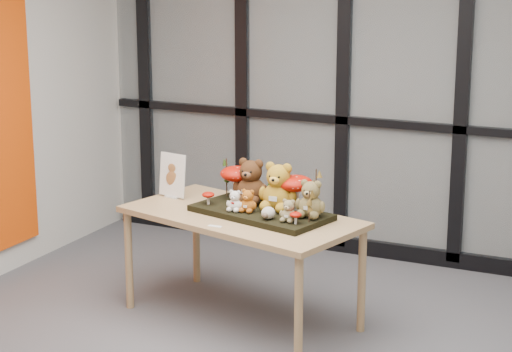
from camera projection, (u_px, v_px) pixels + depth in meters
The scene contains 22 objects.
room_shell at pixel (261, 83), 4.54m from camera, with size 5.00×5.00×5.00m.
glass_partition at pixel (402, 75), 6.77m from camera, with size 4.90×0.06×2.78m.
display_table at pixel (241, 224), 5.81m from camera, with size 1.63×1.10×0.70m.
diorama_tray at pixel (261, 213), 5.76m from camera, with size 0.86×0.43×0.04m, color black.
bear_pooh_yellow at pixel (279, 184), 5.72m from camera, with size 0.25×0.23×0.33m, color #B1811D, non-canonical shape.
bear_brown_medium at pixel (251, 178), 5.89m from camera, with size 0.24×0.22×0.32m, color #442511, non-canonical shape.
bear_tan_back at pixel (311, 196), 5.58m from camera, with size 0.19×0.17×0.25m, color olive, non-canonical shape.
bear_small_yellow at pixel (248, 199), 5.70m from camera, with size 0.12×0.11×0.16m, color #AB5715, non-canonical shape.
bear_white_bow at pixel (235, 199), 5.72m from camera, with size 0.11×0.10×0.15m, color white, non-canonical shape.
bear_beige_small at pixel (289, 209), 5.50m from camera, with size 0.12×0.10×0.15m, color #8C7E53, non-canonical shape.
plush_cream_hedgehog at pixel (268, 212), 5.55m from camera, with size 0.06×0.06×0.08m, color beige, non-canonical shape.
mushroom_back_left at pixel (237, 181), 5.99m from camera, with size 0.21×0.21×0.24m, color #9C0F05, non-canonical shape.
mushroom_back_right at pixel (295, 191), 5.73m from camera, with size 0.22×0.22×0.24m, color #9C0F05, non-canonical shape.
mushroom_front_left at pixel (208, 197), 5.87m from camera, with size 0.08×0.08×0.09m, color #9C0F05, non-canonical shape.
mushroom_front_right at pixel (296, 217), 5.46m from camera, with size 0.07×0.07×0.08m, color #9C0F05, non-canonical shape.
sprig_green_far_left at pixel (227, 177), 6.05m from camera, with size 0.05×0.05×0.25m, color black, non-canonical shape.
sprig_green_mid_left at pixel (247, 180), 6.00m from camera, with size 0.05×0.05×0.24m, color black, non-canonical shape.
sprig_dry_far_right at pixel (316, 193), 5.58m from camera, with size 0.05×0.05×0.30m, color brown, non-canonical shape.
sprig_dry_mid_right at pixel (309, 206), 5.48m from camera, with size 0.05×0.05×0.19m, color brown, non-canonical shape.
sprig_green_centre at pixel (272, 190), 5.89m from camera, with size 0.05×0.05×0.17m, color black, non-canonical shape.
sign_holder at pixel (172, 177), 6.16m from camera, with size 0.21×0.08×0.30m.
label_card at pixel (215, 226), 5.54m from camera, with size 0.08×0.03×0.00m, color white.
Camera 1 is at (1.89, -4.10, 2.32)m, focal length 65.00 mm.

